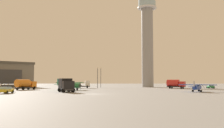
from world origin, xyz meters
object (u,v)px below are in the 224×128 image
Objects in this scene: control_tower at (147,34)px; airplane_green at (69,85)px; truck_fuel_tanker_red at (175,84)px; car_yellow at (6,90)px; truck_flatbed_white at (84,85)px; car_green at (210,86)px; truck_box_black at (66,85)px; light_post_east at (101,75)px; truck_fuel_tanker_orange at (25,84)px; light_post_west at (98,75)px; airplane_blue at (197,87)px.

control_tower is 4.10× the size of airplane_green.
airplane_green is 36.05m from truck_fuel_tanker_red.
truck_flatbed_white is at bearing -15.09° from car_yellow.
truck_fuel_tanker_red reaches higher than car_green.
truck_flatbed_white is 39.78m from car_yellow.
truck_flatbed_white is at bearing 155.74° from truck_box_black.
light_post_east reaches higher than truck_box_black.
airplane_green is 1.73× the size of truck_flatbed_white.
truck_fuel_tanker_orange is 61.36m from car_green.
truck_box_black is 0.83× the size of light_post_east.
car_green is at bearing -13.88° from truck_flatbed_white.
car_yellow is at bearing -123.83° from control_tower.
truck_fuel_tanker_red is (6.60, -21.21, -20.58)m from control_tower.
control_tower is 30.28m from truck_fuel_tanker_red.
light_post_west reaches higher than airplane_green.
car_yellow is at bearing -85.50° from truck_box_black.
light_post_west reaches higher than airplane_blue.
airplane_blue is at bearing 6.71° from airplane_green.
truck_box_black is at bearing -47.63° from car_green.
truck_fuel_tanker_red is at bearing -29.29° from light_post_east.
truck_fuel_tanker_red is at bearing -66.98° from car_green.
control_tower is at bearing 21.46° from truck_flatbed_white.
airplane_green is 1.38× the size of light_post_west.
airplane_blue is 31.94m from car_green.
control_tower is 34.04m from car_green.
light_post_west is at bearing -97.02° from light_post_east.
control_tower is at bearing 137.32° from truck_fuel_tanker_red.
truck_box_black is at bearing -97.76° from light_post_east.
control_tower reaches higher than truck_box_black.
truck_fuel_tanker_orange is 22.60m from car_yellow.
airplane_blue is 1.98× the size of car_yellow.
car_green is at bearing 100.53° from truck_box_black.
truck_box_black is (-24.92, -48.02, -20.51)m from control_tower.
truck_fuel_tanker_orange is 0.93× the size of light_post_west.
airplane_green is (-26.43, -35.65, -20.74)m from control_tower.
control_tower is at bearing 33.50° from light_post_west.
truck_flatbed_white is 0.80× the size of light_post_west.
truck_box_black is 1.61× the size of car_yellow.
truck_flatbed_white is 0.77× the size of light_post_east.
control_tower is 6.55× the size of truck_box_black.
truck_fuel_tanker_orange and truck_fuel_tanker_red have the same top height.
truck_fuel_tanker_orange is 47.99m from truck_fuel_tanker_red.
control_tower reaches higher than airplane_green.
airplane_green is 1.67× the size of truck_fuel_tanker_red.
truck_fuel_tanker_orange is 1.17× the size of truck_flatbed_white.
control_tower is 57.86m from truck_box_black.
airplane_green is 49.31m from car_green.
control_tower is 29.88m from light_post_west.
truck_fuel_tanker_red is at bearing 49.09° from airplane_green.
car_yellow is at bearing -112.45° from truck_fuel_tanker_red.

